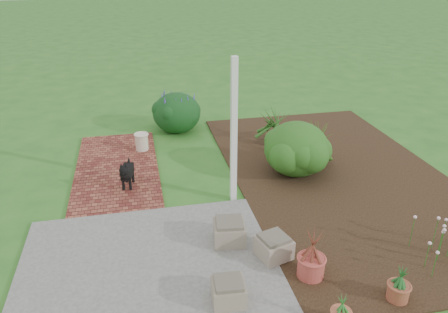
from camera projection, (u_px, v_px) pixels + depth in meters
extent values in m
plane|color=#286520|center=(217.00, 204.00, 7.49)|extent=(80.00, 80.00, 0.00)
cube|color=#5C5C5A|center=(150.00, 281.00, 5.70)|extent=(3.50, 3.50, 0.04)
cube|color=#5A211C|center=(117.00, 168.00, 8.72)|extent=(1.60, 3.50, 0.04)
cube|color=black|center=(339.00, 176.00, 8.40)|extent=(4.00, 7.00, 0.03)
cube|color=white|center=(234.00, 133.00, 7.11)|extent=(0.10, 0.10, 2.50)
cube|color=gray|center=(274.00, 248.00, 6.08)|extent=(0.53, 0.53, 0.28)
cube|color=gray|center=(228.00, 292.00, 5.29)|extent=(0.43, 0.43, 0.27)
cube|color=gray|center=(229.00, 232.00, 6.40)|extent=(0.51, 0.51, 0.30)
cube|color=black|center=(127.00, 171.00, 7.88)|extent=(0.25, 0.43, 0.18)
cylinder|color=black|center=(123.00, 185.00, 7.83)|extent=(0.05, 0.05, 0.20)
cylinder|color=black|center=(130.00, 185.00, 7.83)|extent=(0.05, 0.05, 0.20)
cylinder|color=black|center=(126.00, 177.00, 8.09)|extent=(0.05, 0.05, 0.20)
cylinder|color=black|center=(133.00, 177.00, 8.10)|extent=(0.05, 0.05, 0.20)
sphere|color=black|center=(124.00, 170.00, 7.60)|extent=(0.17, 0.17, 0.17)
cone|color=black|center=(129.00, 160.00, 8.02)|extent=(0.09, 0.13, 0.15)
cylinder|color=beige|center=(142.00, 142.00, 9.41)|extent=(0.34, 0.34, 0.36)
ellipsoid|color=#204014|center=(296.00, 147.00, 8.31)|extent=(1.43, 1.43, 1.05)
cylinder|color=#B3463C|center=(311.00, 267.00, 5.72)|extent=(0.46, 0.46, 0.29)
cylinder|color=#964B33|center=(398.00, 292.00, 5.35)|extent=(0.27, 0.27, 0.22)
ellipsoid|color=black|center=(177.00, 112.00, 10.40)|extent=(1.18, 1.18, 0.97)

